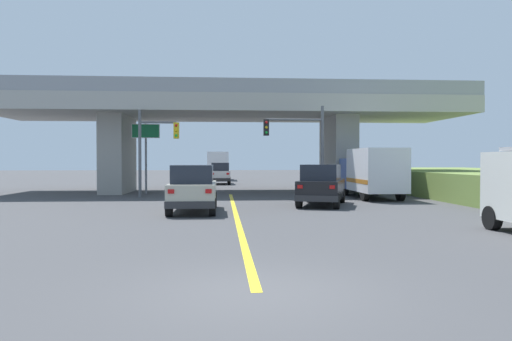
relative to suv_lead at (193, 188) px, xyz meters
The scene contains 11 objects.
ground 13.50m from the suv_lead, 82.33° to the left, with size 160.00×160.00×0.00m, color #424244.
overpass_bridge 14.10m from the suv_lead, 82.33° to the left, with size 32.25×9.05×7.30m.
lane_divider_stripe 2.33m from the suv_lead, 31.22° to the right, with size 0.20×23.62×0.01m, color yellow.
suv_lead is the anchor object (origin of this frame).
suv_crossing 6.65m from the suv_lead, 22.88° to the left, with size 3.29×4.95×2.02m.
box_truck 12.16m from the suv_lead, 34.45° to the left, with size 2.33×6.42×2.89m.
sedan_oncoming 24.96m from the suv_lead, 87.48° to the left, with size 1.89×4.76×2.02m.
traffic_signal_nearside 10.05m from the suv_lead, 52.03° to the left, with size 3.62×0.36×5.48m.
traffic_signal_farside 9.07m from the suv_lead, 108.85° to the left, with size 2.41×0.36×5.23m.
highway_sign 12.54m from the suv_lead, 108.03° to the left, with size 1.84×0.17×4.80m.
semi_truck_distant 34.72m from the suv_lead, 88.64° to the left, with size 2.33×6.87×3.19m.
Camera 1 is at (-0.59, -7.99, 2.20)m, focal length 33.98 mm.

